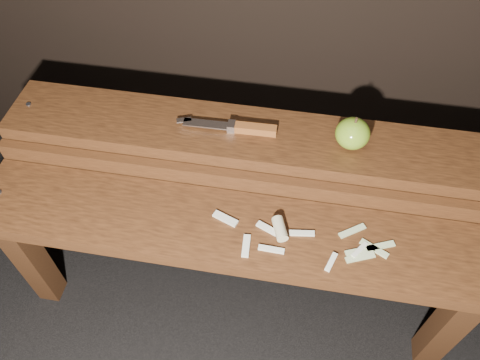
% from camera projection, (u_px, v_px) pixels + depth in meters
% --- Properties ---
extents(ground, '(60.00, 60.00, 0.00)m').
position_uv_depth(ground, '(237.00, 288.00, 1.41)').
color(ground, black).
extents(bench_front_tier, '(1.20, 0.20, 0.42)m').
position_uv_depth(bench_front_tier, '(231.00, 246.00, 1.09)').
color(bench_front_tier, '#331B0C').
rests_on(bench_front_tier, ground).
extents(bench_rear_tier, '(1.20, 0.21, 0.50)m').
position_uv_depth(bench_rear_tier, '(247.00, 157.00, 1.18)').
color(bench_rear_tier, '#331B0C').
rests_on(bench_rear_tier, ground).
extents(apple, '(0.08, 0.08, 0.08)m').
position_uv_depth(apple, '(353.00, 133.00, 1.07)').
color(apple, olive).
rests_on(apple, bench_rear_tier).
extents(knife, '(0.24, 0.03, 0.02)m').
position_uv_depth(knife, '(243.00, 128.00, 1.11)').
color(knife, brown).
rests_on(knife, bench_rear_tier).
extents(apple_scraps, '(0.41, 0.13, 0.03)m').
position_uv_depth(apple_scraps, '(297.00, 236.00, 1.02)').
color(apple_scraps, beige).
rests_on(apple_scraps, bench_front_tier).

